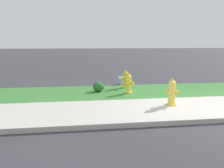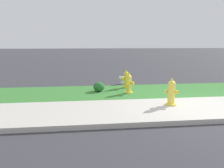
{
  "view_description": "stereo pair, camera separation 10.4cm",
  "coord_description": "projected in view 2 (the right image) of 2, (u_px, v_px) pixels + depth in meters",
  "views": [
    {
      "loc": [
        -3.24,
        -5.59,
        1.82
      ],
      "look_at": [
        -2.25,
        1.74,
        0.4
      ],
      "focal_mm": 35.0,
      "sensor_mm": 36.0,
      "label": 1
    },
    {
      "loc": [
        -3.13,
        -5.6,
        1.82
      ],
      "look_at": [
        -2.25,
        1.74,
        0.4
      ],
      "focal_mm": 35.0,
      "sensor_mm": 36.0,
      "label": 2
    }
  ],
  "objects": [
    {
      "name": "fire_hydrant_mid_block",
      "position": [
        129.0,
        84.0,
        7.86
      ],
      "size": [
        0.33,
        0.35,
        0.73
      ],
      "rotation": [
        0.0,
        0.0,
        4.1
      ],
      "color": "yellow",
      "rests_on": "ground"
    },
    {
      "name": "sidewalk_pavement",
      "position": [
        198.0,
        107.0,
        6.17
      ],
      "size": [
        18.0,
        2.17,
        0.01
      ],
      "primitive_type": "cube",
      "color": "#BCB7AD",
      "rests_on": "ground"
    },
    {
      "name": "shrub_bush_mid_verge",
      "position": [
        99.0,
        87.0,
        8.17
      ],
      "size": [
        0.42,
        0.42,
        0.36
      ],
      "color": "#28662D",
      "rests_on": "ground"
    },
    {
      "name": "grass_verge",
      "position": [
        168.0,
        90.0,
        8.4
      ],
      "size": [
        18.0,
        2.4,
        0.01
      ],
      "primitive_type": "cube",
      "color": "#387A33",
      "rests_on": "ground"
    },
    {
      "name": "ground_plane",
      "position": [
        198.0,
        108.0,
        6.17
      ],
      "size": [
        120.0,
        120.0,
        0.0
      ],
      "primitive_type": "plane",
      "color": "#38383D"
    },
    {
      "name": "fire_hydrant_near_corner",
      "position": [
        126.0,
        79.0,
        8.79
      ],
      "size": [
        0.33,
        0.36,
        0.72
      ],
      "rotation": [
        0.0,
        0.0,
        1.57
      ],
      "color": "yellow",
      "rests_on": "ground"
    },
    {
      "name": "small_white_dog",
      "position": [
        123.0,
        79.0,
        9.62
      ],
      "size": [
        0.39,
        0.36,
        0.4
      ],
      "rotation": [
        0.0,
        0.0,
        3.83
      ],
      "color": "white",
      "rests_on": "ground"
    },
    {
      "name": "street_curb",
      "position": [
        224.0,
        120.0,
        5.03
      ],
      "size": [
        18.0,
        0.16,
        0.12
      ],
      "primitive_type": "cube",
      "color": "#BCB7AD",
      "rests_on": "ground"
    },
    {
      "name": "fire_hydrant_by_grass_verge",
      "position": [
        171.0,
        93.0,
        6.35
      ],
      "size": [
        0.38,
        0.36,
        0.78
      ],
      "rotation": [
        0.0,
        0.0,
        5.81
      ],
      "color": "yellow",
      "rests_on": "ground"
    }
  ]
}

